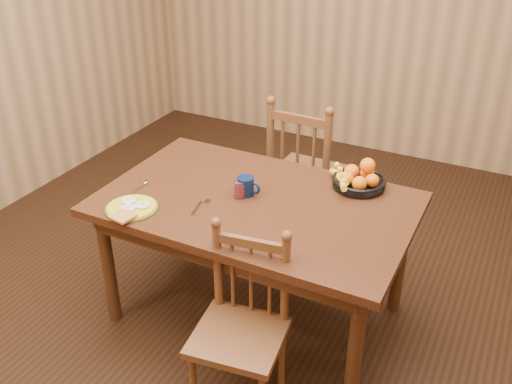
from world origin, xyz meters
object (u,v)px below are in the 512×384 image
at_px(chair_near, 241,328).
at_px(coffee_mug, 246,186).
at_px(fruit_bowl, 358,179).
at_px(breakfast_plate, 131,208).
at_px(dining_table, 256,214).
at_px(chair_far, 306,174).

distance_m(chair_near, coffee_mug, 0.76).
xyz_separation_m(chair_near, fruit_bowl, (0.21, 0.94, 0.37)).
bearing_deg(breakfast_plate, dining_table, 35.50).
distance_m(chair_near, fruit_bowl, 1.04).
xyz_separation_m(dining_table, coffee_mug, (-0.07, 0.03, 0.14)).
bearing_deg(fruit_bowl, dining_table, -138.00).
relative_size(dining_table, coffee_mug, 11.95).
relative_size(chair_near, breakfast_plate, 2.98).
relative_size(breakfast_plate, coffee_mug, 2.20).
bearing_deg(coffee_mug, fruit_bowl, 34.90).
bearing_deg(chair_far, chair_near, 102.26).
bearing_deg(chair_far, fruit_bowl, 137.57).
xyz_separation_m(dining_table, chair_far, (-0.05, 0.84, -0.16)).
xyz_separation_m(chair_far, fruit_bowl, (0.47, -0.46, 0.30)).
bearing_deg(breakfast_plate, chair_near, -15.14).
height_order(chair_far, chair_near, chair_far).
distance_m(coffee_mug, fruit_bowl, 0.60).
bearing_deg(fruit_bowl, chair_near, -102.59).
bearing_deg(coffee_mug, chair_near, -64.60).
bearing_deg(chair_near, chair_far, 92.75).
bearing_deg(fruit_bowl, coffee_mug, -145.10).
xyz_separation_m(chair_far, coffee_mug, (-0.02, -0.80, 0.30)).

